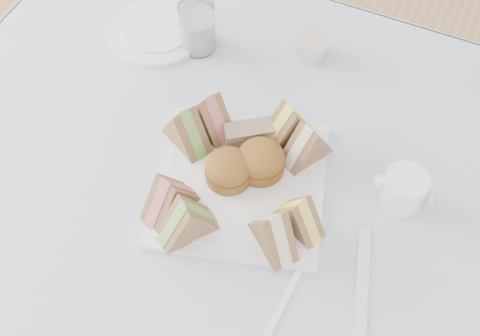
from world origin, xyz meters
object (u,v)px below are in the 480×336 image
at_px(serving_plate, 240,184).
at_px(creamer_jug, 404,190).
at_px(table, 207,295).
at_px(water_glass, 197,27).

distance_m(serving_plate, creamer_jug, 0.24).
relative_size(table, creamer_jug, 13.76).
bearing_deg(water_glass, creamer_jug, -20.90).
distance_m(serving_plate, water_glass, 0.31).
height_order(water_glass, creamer_jug, water_glass).
xyz_separation_m(serving_plate, water_glass, (-0.19, 0.24, 0.04)).
bearing_deg(creamer_jug, serving_plate, -177.14).
xyz_separation_m(serving_plate, creamer_jug, (0.23, 0.08, 0.02)).
bearing_deg(creamer_jug, table, -170.24).
height_order(serving_plate, water_glass, water_glass).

